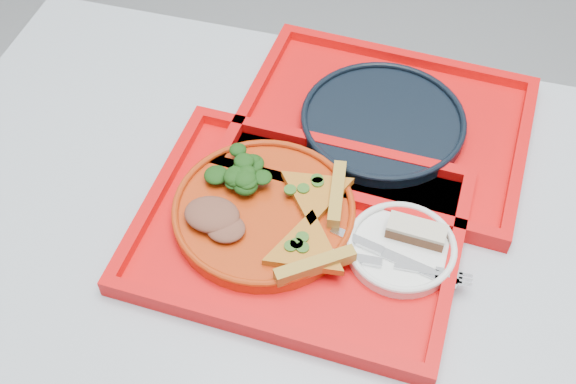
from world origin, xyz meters
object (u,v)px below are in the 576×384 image
object	(u,v)px
dinner_plate	(264,213)
navy_plate	(383,123)
tray_far	(382,129)
tray_main	(299,233)
dessert_bar	(417,231)

from	to	relation	value
dinner_plate	navy_plate	distance (m)	0.26
navy_plate	tray_far	bearing A→B (deg)	0.00
tray_far	dinner_plate	world-z (taller)	dinner_plate
tray_main	tray_far	xyz separation A→B (m)	(0.08, 0.23, 0.00)
tray_main	dessert_bar	xyz separation A→B (m)	(0.16, 0.02, 0.03)
tray_main	dessert_bar	size ratio (longest dim) A/B	5.43
tray_main	navy_plate	size ratio (longest dim) A/B	1.73
tray_main	tray_far	world-z (taller)	same
dinner_plate	tray_far	bearing A→B (deg)	59.68
dinner_plate	navy_plate	size ratio (longest dim) A/B	1.00
tray_main	navy_plate	bearing A→B (deg)	74.14
dessert_bar	tray_far	bearing A→B (deg)	115.72
dinner_plate	dessert_bar	bearing A→B (deg)	3.50
tray_far	navy_plate	world-z (taller)	navy_plate
tray_main	navy_plate	world-z (taller)	navy_plate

